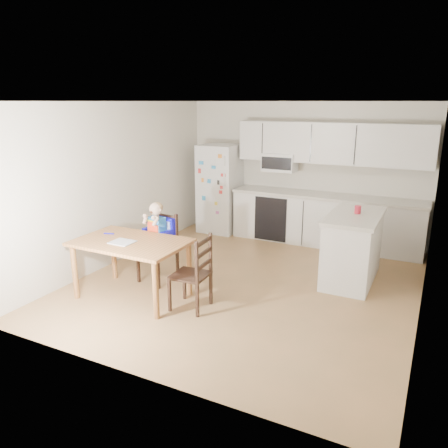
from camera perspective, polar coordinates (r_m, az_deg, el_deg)
The scene contains 10 objects.
room at distance 6.36m, azimuth 5.07°, elevation 4.36°, with size 4.52×5.01×2.51m.
refrigerator at distance 8.56m, azimuth -0.52°, elevation 4.65°, with size 0.72×0.70×1.70m, color silver.
kitchen_run at distance 7.94m, azimuth 13.11°, elevation 3.56°, with size 3.37×0.62×2.15m.
kitchen_island at distance 6.48m, azimuth 16.44°, elevation -2.93°, with size 0.70×1.33×0.98m.
red_cup at distance 6.38m, azimuth 17.08°, elevation 1.81°, with size 0.09×0.09×0.11m, color red.
dining_table at distance 5.76m, azimuth -12.03°, elevation -3.15°, with size 1.44×0.92×0.77m.
napkin at distance 5.69m, azimuth -13.14°, elevation -2.32°, with size 0.29×0.25×0.01m, color #B1B1B6.
toddler_spoon at distance 6.09m, azimuth -14.90°, elevation -1.21°, with size 0.02×0.02×0.12m, color #120FB7.
chair_booster at distance 6.22m, azimuth -8.47°, elevation -1.26°, with size 0.50×0.50×1.16m.
chair_side at distance 5.34m, azimuth -3.56°, elevation -5.84°, with size 0.44×0.44×0.95m.
Camera 1 is at (2.28, -5.33, 2.50)m, focal length 35.00 mm.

